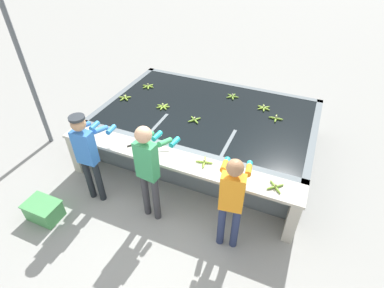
{
  "coord_description": "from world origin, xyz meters",
  "views": [
    {
      "loc": [
        1.71,
        -3.0,
        3.97
      ],
      "look_at": [
        0.0,
        0.99,
        0.6
      ],
      "focal_mm": 28.0,
      "sensor_mm": 36.0,
      "label": 1
    }
  ],
  "objects_px": {
    "knife_1": "(134,144)",
    "banana_bunch_floating_6": "(125,98)",
    "banana_bunch_floating_3": "(148,86)",
    "banana_bunch_floating_4": "(232,96)",
    "banana_bunch_floating_5": "(264,108)",
    "knife_0": "(156,150)",
    "worker_2": "(232,197)",
    "banana_bunch_ledge_1": "(275,187)",
    "banana_bunch_floating_0": "(163,106)",
    "banana_bunch_floating_1": "(194,120)",
    "banana_bunch_ledge_0": "(204,162)",
    "support_post_left": "(27,72)",
    "worker_0": "(87,151)",
    "crate": "(44,210)",
    "worker_1": "(149,166)",
    "banana_bunch_floating_2": "(276,118)"
  },
  "relations": [
    {
      "from": "banana_bunch_ledge_1",
      "to": "knife_0",
      "type": "relative_size",
      "value": 0.71
    },
    {
      "from": "banana_bunch_floating_1",
      "to": "support_post_left",
      "type": "bearing_deg",
      "value": -165.89
    },
    {
      "from": "banana_bunch_floating_2",
      "to": "banana_bunch_floating_3",
      "type": "relative_size",
      "value": 1.0
    },
    {
      "from": "banana_bunch_floating_0",
      "to": "banana_bunch_floating_1",
      "type": "bearing_deg",
      "value": -14.41
    },
    {
      "from": "banana_bunch_floating_3",
      "to": "banana_bunch_floating_5",
      "type": "xyz_separation_m",
      "value": [
        2.6,
        0.09,
        0.0
      ]
    },
    {
      "from": "knife_1",
      "to": "crate",
      "type": "relative_size",
      "value": 0.52
    },
    {
      "from": "knife_1",
      "to": "banana_bunch_floating_6",
      "type": "bearing_deg",
      "value": 128.8
    },
    {
      "from": "banana_bunch_floating_6",
      "to": "banana_bunch_ledge_1",
      "type": "xyz_separation_m",
      "value": [
        3.41,
        -1.35,
        0.0
      ]
    },
    {
      "from": "banana_bunch_floating_6",
      "to": "crate",
      "type": "distance_m",
      "value": 2.7
    },
    {
      "from": "banana_bunch_floating_1",
      "to": "support_post_left",
      "type": "height_order",
      "value": "support_post_left"
    },
    {
      "from": "banana_bunch_ledge_1",
      "to": "support_post_left",
      "type": "distance_m",
      "value": 4.88
    },
    {
      "from": "banana_bunch_floating_0",
      "to": "support_post_left",
      "type": "distance_m",
      "value": 2.61
    },
    {
      "from": "banana_bunch_ledge_1",
      "to": "knife_0",
      "type": "bearing_deg",
      "value": 178.14
    },
    {
      "from": "banana_bunch_floating_6",
      "to": "banana_bunch_floating_3",
      "type": "bearing_deg",
      "value": 74.12
    },
    {
      "from": "banana_bunch_floating_2",
      "to": "banana_bunch_ledge_1",
      "type": "distance_m",
      "value": 1.84
    },
    {
      "from": "banana_bunch_ledge_1",
      "to": "knife_0",
      "type": "distance_m",
      "value": 1.97
    },
    {
      "from": "worker_0",
      "to": "support_post_left",
      "type": "height_order",
      "value": "support_post_left"
    },
    {
      "from": "banana_bunch_floating_5",
      "to": "crate",
      "type": "distance_m",
      "value": 4.38
    },
    {
      "from": "banana_bunch_floating_3",
      "to": "worker_0",
      "type": "bearing_deg",
      "value": -81.37
    },
    {
      "from": "banana_bunch_floating_3",
      "to": "banana_bunch_floating_4",
      "type": "bearing_deg",
      "value": 8.91
    },
    {
      "from": "banana_bunch_ledge_1",
      "to": "knife_1",
      "type": "distance_m",
      "value": 2.38
    },
    {
      "from": "worker_0",
      "to": "crate",
      "type": "relative_size",
      "value": 3.04
    },
    {
      "from": "worker_1",
      "to": "banana_bunch_ledge_1",
      "type": "relative_size",
      "value": 7.5
    },
    {
      "from": "banana_bunch_ledge_1",
      "to": "worker_0",
      "type": "bearing_deg",
      "value": -169.41
    },
    {
      "from": "banana_bunch_floating_6",
      "to": "banana_bunch_floating_5",
      "type": "bearing_deg",
      "value": 15.09
    },
    {
      "from": "banana_bunch_floating_4",
      "to": "banana_bunch_ledge_1",
      "type": "bearing_deg",
      "value": -59.63
    },
    {
      "from": "worker_0",
      "to": "banana_bunch_floating_6",
      "type": "distance_m",
      "value": 1.97
    },
    {
      "from": "banana_bunch_floating_5",
      "to": "support_post_left",
      "type": "distance_m",
      "value": 4.58
    },
    {
      "from": "banana_bunch_floating_3",
      "to": "support_post_left",
      "type": "relative_size",
      "value": 0.09
    },
    {
      "from": "banana_bunch_floating_1",
      "to": "banana_bunch_floating_6",
      "type": "xyz_separation_m",
      "value": [
        -1.68,
        0.2,
        -0.0
      ]
    },
    {
      "from": "banana_bunch_floating_2",
      "to": "banana_bunch_floating_4",
      "type": "relative_size",
      "value": 1.02
    },
    {
      "from": "banana_bunch_floating_5",
      "to": "banana_bunch_ledge_0",
      "type": "height_order",
      "value": "banana_bunch_ledge_0"
    },
    {
      "from": "worker_1",
      "to": "knife_1",
      "type": "bearing_deg",
      "value": 137.85
    },
    {
      "from": "banana_bunch_floating_3",
      "to": "knife_0",
      "type": "distance_m",
      "value": 2.31
    },
    {
      "from": "knife_0",
      "to": "worker_1",
      "type": "bearing_deg",
      "value": -70.05
    },
    {
      "from": "banana_bunch_ledge_0",
      "to": "crate",
      "type": "relative_size",
      "value": 0.51
    },
    {
      "from": "banana_bunch_floating_5",
      "to": "support_post_left",
      "type": "bearing_deg",
      "value": -157.63
    },
    {
      "from": "support_post_left",
      "to": "knife_0",
      "type": "bearing_deg",
      "value": -6.23
    },
    {
      "from": "support_post_left",
      "to": "banana_bunch_floating_0",
      "type": "bearing_deg",
      "value": 22.86
    },
    {
      "from": "worker_1",
      "to": "banana_bunch_floating_4",
      "type": "relative_size",
      "value": 6.38
    },
    {
      "from": "banana_bunch_floating_3",
      "to": "banana_bunch_floating_2",
      "type": "bearing_deg",
      "value": -3.87
    },
    {
      "from": "worker_1",
      "to": "crate",
      "type": "bearing_deg",
      "value": -154.35
    },
    {
      "from": "banana_bunch_floating_2",
      "to": "knife_1",
      "type": "bearing_deg",
      "value": -139.47
    },
    {
      "from": "banana_bunch_floating_6",
      "to": "knife_1",
      "type": "relative_size",
      "value": 0.97
    },
    {
      "from": "worker_0",
      "to": "banana_bunch_ledge_1",
      "type": "distance_m",
      "value": 2.89
    },
    {
      "from": "worker_2",
      "to": "banana_bunch_ledge_1",
      "type": "xyz_separation_m",
      "value": [
        0.49,
        0.53,
        -0.11
      ]
    },
    {
      "from": "banana_bunch_floating_0",
      "to": "banana_bunch_ledge_1",
      "type": "relative_size",
      "value": 1.19
    },
    {
      "from": "worker_1",
      "to": "banana_bunch_floating_4",
      "type": "height_order",
      "value": "worker_1"
    },
    {
      "from": "banana_bunch_floating_5",
      "to": "knife_0",
      "type": "bearing_deg",
      "value": -123.34
    },
    {
      "from": "worker_0",
      "to": "banana_bunch_ledge_0",
      "type": "height_order",
      "value": "worker_0"
    }
  ]
}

